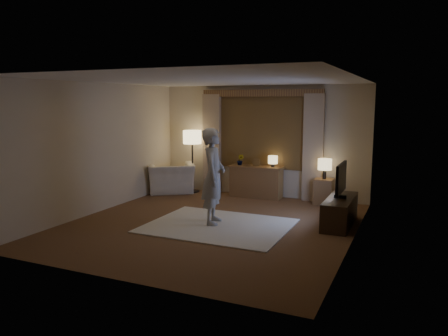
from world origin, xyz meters
The scene contains 13 objects.
room centered at (0.00, 0.50, 1.33)m, with size 5.04×5.54×2.64m.
rug centered at (0.17, -0.06, 0.01)m, with size 2.50×2.00×0.02m, color beige.
sideboard centered at (-0.03, 2.50, 0.35)m, with size 1.20×0.40×0.70m, color brown.
picture_frame centered at (-0.03, 2.50, 0.80)m, with size 0.16×0.02×0.20m, color brown.
plant centered at (-0.43, 2.50, 0.85)m, with size 0.17×0.13×0.30m, color #999999.
table_lamp_sideboard centered at (0.37, 2.50, 0.90)m, with size 0.22×0.22×0.30m.
floor_lamp centered at (-1.67, 2.42, 1.28)m, with size 0.45×0.45×1.53m.
armchair centered at (-2.15, 2.18, 0.36)m, with size 1.11×0.97×0.72m, color beige.
side_table centered at (1.56, 2.45, 0.28)m, with size 0.40×0.40×0.56m, color brown.
table_lamp_side centered at (1.56, 2.45, 0.87)m, with size 0.30×0.30×0.44m.
tv_stand centered at (2.15, 0.93, 0.25)m, with size 0.45×1.40×0.50m, color black.
tv centered at (2.15, 0.93, 0.85)m, with size 0.21×0.88×0.63m.
person centered at (0.03, 0.04, 0.89)m, with size 0.63×0.42×1.74m, color #9C9790.
Camera 1 is at (3.37, -6.97, 2.23)m, focal length 35.00 mm.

